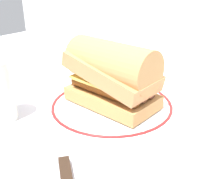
# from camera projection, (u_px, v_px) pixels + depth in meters

# --- Properties ---
(ground_plane) EXTENTS (1.50, 1.50, 0.00)m
(ground_plane) POSITION_uv_depth(u_px,v_px,m) (99.00, 110.00, 0.56)
(ground_plane) COLOR silver
(plate) EXTENTS (0.26, 0.26, 0.01)m
(plate) POSITION_uv_depth(u_px,v_px,m) (112.00, 106.00, 0.56)
(plate) COLOR white
(plate) RESTS_ON ground_plane
(sausage_sandwich) EXTENTS (0.18, 0.10, 0.13)m
(sausage_sandwich) POSITION_uv_depth(u_px,v_px,m) (112.00, 74.00, 0.53)
(sausage_sandwich) COLOR tan
(sausage_sandwich) RESTS_ON plate
(butter_knife) EXTENTS (0.13, 0.10, 0.01)m
(butter_knife) POSITION_uv_depth(u_px,v_px,m) (63.00, 158.00, 0.42)
(butter_knife) COLOR silver
(butter_knife) RESTS_ON ground_plane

